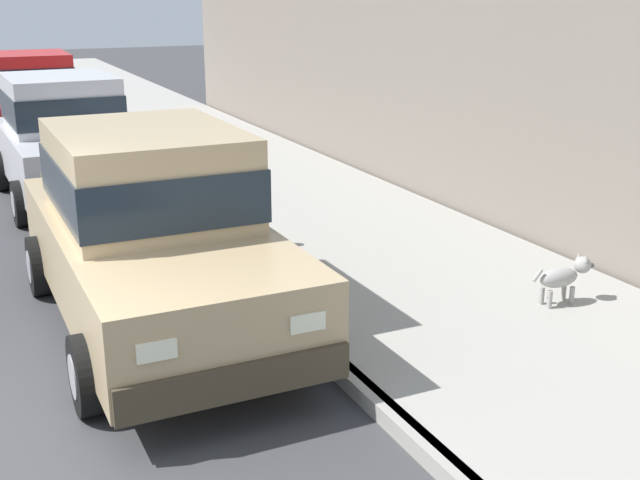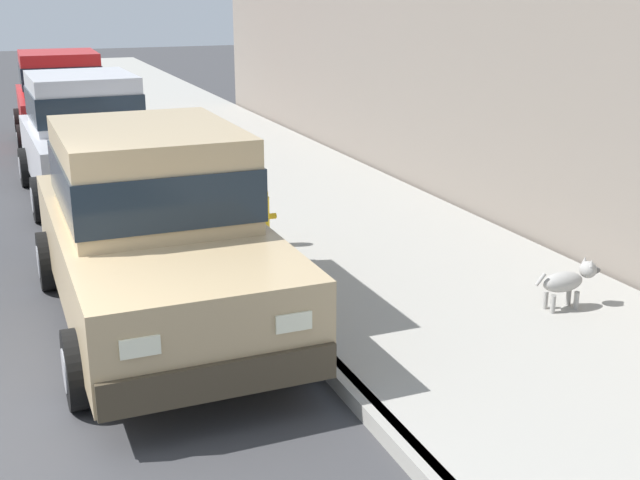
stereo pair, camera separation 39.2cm
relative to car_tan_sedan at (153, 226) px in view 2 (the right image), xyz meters
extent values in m
cube|color=gray|center=(1.12, -2.02, -0.91)|extent=(0.16, 64.00, 0.14)
cube|color=#99968E|center=(2.92, -2.02, -0.91)|extent=(3.60, 64.00, 0.14)
cube|color=tan|center=(0.00, -0.04, -0.28)|extent=(1.84, 4.52, 0.76)
cube|color=tan|center=(0.00, 0.06, 0.52)|extent=(1.60, 2.11, 0.84)
cube|color=#19232D|center=(0.00, 0.06, 0.45)|extent=(1.64, 2.15, 0.46)
cube|color=#3E3527|center=(0.02, -2.24, -0.52)|extent=(1.77, 0.22, 0.28)
cube|color=#3E3527|center=(-0.02, 2.16, -0.52)|extent=(1.77, 0.22, 0.28)
cylinder|color=black|center=(0.91, -1.43, -0.66)|extent=(0.23, 0.64, 0.64)
cylinder|color=#9E9EA3|center=(0.91, -1.43, -0.66)|extent=(0.24, 0.35, 0.35)
cylinder|color=black|center=(-0.89, -1.44, -0.66)|extent=(0.23, 0.64, 0.64)
cylinder|color=#9E9EA3|center=(-0.89, -1.44, -0.66)|extent=(0.24, 0.35, 0.35)
cylinder|color=black|center=(0.89, 1.36, -0.66)|extent=(0.23, 0.64, 0.64)
cylinder|color=#9E9EA3|center=(0.89, 1.36, -0.66)|extent=(0.24, 0.35, 0.35)
cylinder|color=black|center=(-0.91, 1.35, -0.66)|extent=(0.23, 0.64, 0.64)
cylinder|color=#9E9EA3|center=(-0.91, 1.35, -0.66)|extent=(0.24, 0.35, 0.35)
cube|color=#EAEACC|center=(0.58, -2.26, -0.17)|extent=(0.28, 0.08, 0.14)
cube|color=#EAEACC|center=(-0.54, -2.27, -0.17)|extent=(0.28, 0.08, 0.14)
cube|color=#BCBCC1|center=(0.00, 5.32, -0.28)|extent=(1.83, 3.75, 0.76)
cube|color=#BCBCC1|center=(-0.01, 5.57, 0.50)|extent=(1.57, 1.95, 0.80)
cube|color=#19232D|center=(-0.01, 5.57, 0.44)|extent=(1.61, 1.99, 0.44)
cube|color=#424243|center=(0.05, 3.52, -0.52)|extent=(1.69, 0.25, 0.28)
cube|color=#424243|center=(-0.06, 7.12, -0.52)|extent=(1.69, 0.25, 0.28)
cylinder|color=black|center=(0.89, 4.20, -0.66)|extent=(0.24, 0.65, 0.64)
cylinder|color=#9E9EA3|center=(0.89, 4.20, -0.66)|extent=(0.25, 0.36, 0.35)
cylinder|color=black|center=(-0.82, 4.15, -0.66)|extent=(0.24, 0.65, 0.64)
cylinder|color=#9E9EA3|center=(-0.82, 4.15, -0.66)|extent=(0.25, 0.36, 0.35)
cylinder|color=black|center=(0.82, 6.50, -0.66)|extent=(0.24, 0.65, 0.64)
cylinder|color=#9E9EA3|center=(0.82, 6.50, -0.66)|extent=(0.25, 0.36, 0.35)
cylinder|color=black|center=(-0.90, 6.44, -0.66)|extent=(0.24, 0.65, 0.64)
cylinder|color=#9E9EA3|center=(-0.90, 6.44, -0.66)|extent=(0.25, 0.36, 0.35)
cube|color=#EAEACC|center=(0.59, 3.51, -0.17)|extent=(0.28, 0.09, 0.14)
cube|color=#EAEACC|center=(-0.48, 3.48, -0.17)|extent=(0.28, 0.09, 0.14)
cube|color=red|center=(0.04, 10.09, -0.28)|extent=(1.77, 3.72, 0.76)
cube|color=red|center=(0.04, 10.34, 0.50)|extent=(1.54, 1.92, 0.80)
cube|color=#19232D|center=(0.04, 10.34, 0.44)|extent=(1.57, 1.96, 0.44)
cube|color=#400A0A|center=(0.02, 8.29, -0.52)|extent=(1.69, 0.22, 0.28)
cube|color=#400A0A|center=(0.06, 11.89, -0.52)|extent=(1.69, 0.22, 0.28)
cylinder|color=black|center=(0.88, 8.93, -0.66)|extent=(0.23, 0.64, 0.64)
cylinder|color=#9E9EA3|center=(0.88, 8.93, -0.66)|extent=(0.24, 0.36, 0.35)
cylinder|color=black|center=(-0.84, 8.95, -0.66)|extent=(0.23, 0.64, 0.64)
cylinder|color=#9E9EA3|center=(-0.84, 8.95, -0.66)|extent=(0.24, 0.36, 0.35)
cylinder|color=black|center=(0.91, 11.22, -0.66)|extent=(0.23, 0.64, 0.64)
cylinder|color=#9E9EA3|center=(0.91, 11.22, -0.66)|extent=(0.24, 0.36, 0.35)
cylinder|color=black|center=(-0.81, 11.24, -0.66)|extent=(0.23, 0.64, 0.64)
cylinder|color=#9E9EA3|center=(-0.81, 11.24, -0.66)|extent=(0.24, 0.36, 0.35)
cube|color=#EAEACC|center=(0.55, 8.25, -0.17)|extent=(0.28, 0.08, 0.14)
cube|color=#EAEACC|center=(-0.52, 8.26, -0.17)|extent=(0.28, 0.08, 0.14)
ellipsoid|color=#999691|center=(3.65, -1.48, -0.56)|extent=(0.44, 0.21, 0.20)
cylinder|color=#999691|center=(3.78, -1.42, -0.75)|extent=(0.05, 0.05, 0.18)
cylinder|color=#999691|center=(3.78, -1.54, -0.75)|extent=(0.05, 0.05, 0.18)
cylinder|color=#999691|center=(3.51, -1.42, -0.75)|extent=(0.05, 0.05, 0.18)
cylinder|color=#999691|center=(3.51, -1.54, -0.75)|extent=(0.05, 0.05, 0.18)
sphere|color=#999691|center=(3.94, -1.49, -0.47)|extent=(0.17, 0.17, 0.17)
ellipsoid|color=#54524F|center=(4.03, -1.49, -0.49)|extent=(0.11, 0.07, 0.06)
cone|color=#999691|center=(3.93, -1.44, -0.39)|extent=(0.06, 0.06, 0.07)
cone|color=#999691|center=(3.92, -1.54, -0.39)|extent=(0.06, 0.06, 0.07)
cylinder|color=#999691|center=(3.39, -1.48, -0.50)|extent=(0.12, 0.04, 0.13)
cylinder|color=gold|center=(1.57, 1.52, -0.81)|extent=(0.24, 0.24, 0.06)
cylinder|color=gold|center=(1.57, 1.52, -0.51)|extent=(0.17, 0.17, 0.55)
sphere|color=gold|center=(1.57, 1.52, -0.19)|extent=(0.15, 0.15, 0.15)
cylinder|color=gold|center=(1.45, 1.52, -0.48)|extent=(0.10, 0.07, 0.07)
cylinder|color=gold|center=(1.69, 1.52, -0.48)|extent=(0.10, 0.07, 0.07)
cube|color=slate|center=(5.02, 3.71, 0.98)|extent=(0.50, 20.00, 3.93)
camera|label=1|loc=(-1.63, -7.23, 2.16)|focal=45.19mm
camera|label=2|loc=(-1.27, -7.38, 2.16)|focal=45.19mm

